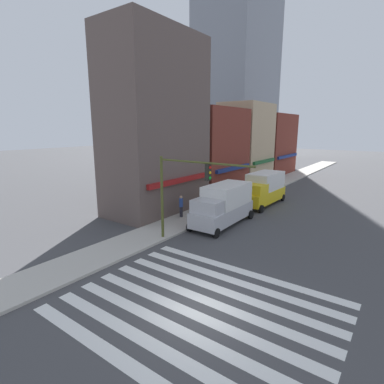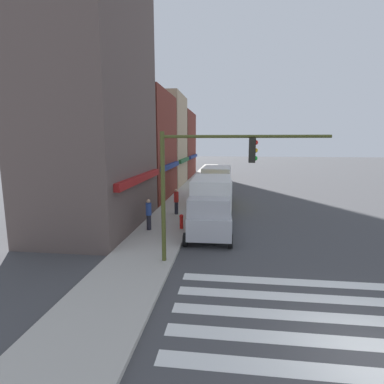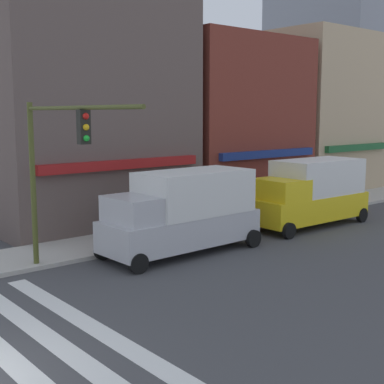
# 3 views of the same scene
# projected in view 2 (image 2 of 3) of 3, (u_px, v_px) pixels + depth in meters

# --- Properties ---
(sidewalk_left) EXTENTS (120.00, 3.00, 0.15)m
(sidewalk_left) POSITION_uv_depth(u_px,v_px,m) (84.00, 333.00, 7.95)
(sidewalk_left) COLOR #B2ADA3
(sidewalk_left) RESTS_ON ground_plane
(storefront_row) EXTENTS (35.99, 5.30, 14.99)m
(storefront_row) POSITION_uv_depth(u_px,v_px,m) (148.00, 135.00, 28.76)
(storefront_row) COLOR brown
(storefront_row) RESTS_ON ground_plane
(tower_distant) EXTENTS (19.59, 13.62, 64.90)m
(tower_distant) POSITION_uv_depth(u_px,v_px,m) (109.00, 7.00, 61.36)
(tower_distant) COLOR gray
(tower_distant) RESTS_ON ground_plane
(traffic_signal) EXTENTS (0.32, 6.49, 5.51)m
(traffic_signal) POSITION_uv_depth(u_px,v_px,m) (205.00, 172.00, 11.85)
(traffic_signal) COLOR #474C1E
(traffic_signal) RESTS_ON ground_plane
(box_truck_silver) EXTENTS (6.24, 2.42, 3.04)m
(box_truck_silver) POSITION_uv_depth(u_px,v_px,m) (211.00, 204.00, 17.15)
(box_truck_silver) COLOR #B7B7BC
(box_truck_silver) RESTS_ON ground_plane
(box_truck_yellow) EXTENTS (6.25, 2.42, 3.04)m
(box_truck_yellow) POSITION_uv_depth(u_px,v_px,m) (217.00, 185.00, 24.51)
(box_truck_yellow) COLOR yellow
(box_truck_yellow) RESTS_ON ground_plane
(pedestrian_blue_shirt) EXTENTS (0.32, 0.32, 1.77)m
(pedestrian_blue_shirt) POSITION_uv_depth(u_px,v_px,m) (149.00, 214.00, 16.95)
(pedestrian_blue_shirt) COLOR #23232D
(pedestrian_blue_shirt) RESTS_ON sidewalk_left
(pedestrian_red_jacket) EXTENTS (0.32, 0.32, 1.77)m
(pedestrian_red_jacket) POSITION_uv_depth(u_px,v_px,m) (176.00, 201.00, 20.63)
(pedestrian_red_jacket) COLOR #23232D
(pedestrian_red_jacket) RESTS_ON sidewalk_left
(pedestrian_white_shirt) EXTENTS (0.32, 0.32, 1.77)m
(pedestrian_white_shirt) POSITION_uv_depth(u_px,v_px,m) (196.00, 189.00, 25.99)
(pedestrian_white_shirt) COLOR #23232D
(pedestrian_white_shirt) RESTS_ON sidewalk_left
(fire_hydrant) EXTENTS (0.24, 0.24, 0.84)m
(fire_hydrant) POSITION_uv_depth(u_px,v_px,m) (181.00, 221.00, 17.24)
(fire_hydrant) COLOR red
(fire_hydrant) RESTS_ON sidewalk_left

